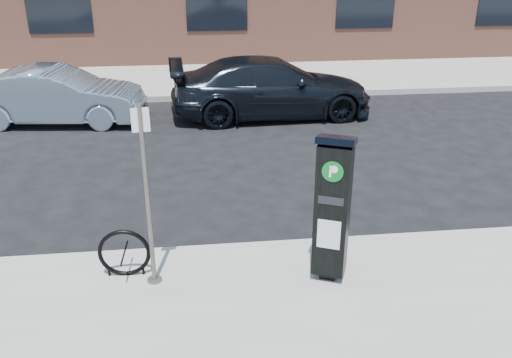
{
  "coord_description": "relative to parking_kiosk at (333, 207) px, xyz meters",
  "views": [
    {
      "loc": [
        -0.86,
        -6.45,
        3.99
      ],
      "look_at": [
        -0.05,
        0.5,
        0.91
      ],
      "focal_mm": 38.0,
      "sensor_mm": 36.0,
      "label": 1
    }
  ],
  "objects": [
    {
      "name": "sidewalk_far",
      "position": [
        -0.7,
        14.88,
        -1.04
      ],
      "size": [
        60.0,
        12.0,
        0.15
      ],
      "primitive_type": "cube",
      "color": "gray",
      "rests_on": "ground"
    },
    {
      "name": "curb_far",
      "position": [
        -0.7,
        8.9,
        -1.04
      ],
      "size": [
        60.0,
        0.12,
        0.16
      ],
      "primitive_type": "cube",
      "color": "#9E9B93",
      "rests_on": "ground"
    },
    {
      "name": "parking_kiosk",
      "position": [
        0.0,
        0.0,
        0.0
      ],
      "size": [
        0.55,
        0.52,
        1.88
      ],
      "rotation": [
        0.0,
        0.0,
        -0.41
      ],
      "color": "black",
      "rests_on": "sidewalk_near"
    },
    {
      "name": "car_dark",
      "position": [
        0.32,
        7.29,
        -0.4
      ],
      "size": [
        4.98,
        2.21,
        1.42
      ],
      "primitive_type": "imported",
      "rotation": [
        0.0,
        0.0,
        1.62
      ],
      "color": "black",
      "rests_on": "ground"
    },
    {
      "name": "curb_near",
      "position": [
        -0.7,
        0.86,
        -1.04
      ],
      "size": [
        60.0,
        0.12,
        0.16
      ],
      "primitive_type": "cube",
      "color": "#9E9B93",
      "rests_on": "ground"
    },
    {
      "name": "ground",
      "position": [
        -0.7,
        0.88,
        -1.11
      ],
      "size": [
        120.0,
        120.0,
        0.0
      ],
      "primitive_type": "plane",
      "color": "black",
      "rests_on": "ground"
    },
    {
      "name": "bike_rack",
      "position": [
        -2.51,
        0.31,
        -0.65
      ],
      "size": [
        0.65,
        0.08,
        0.65
      ],
      "rotation": [
        0.0,
        0.0,
        -0.04
      ],
      "color": "black",
      "rests_on": "sidewalk_near"
    },
    {
      "name": "car_silver",
      "position": [
        -4.76,
        7.28,
        -0.46
      ],
      "size": [
        4.11,
        1.79,
        1.31
      ],
      "primitive_type": "imported",
      "rotation": [
        0.0,
        0.0,
        1.47
      ],
      "color": "#8D9FB3",
      "rests_on": "ground"
    },
    {
      "name": "sign_pole",
      "position": [
        -2.15,
        0.14,
        0.15
      ],
      "size": [
        0.2,
        0.18,
        2.25
      ],
      "rotation": [
        0.0,
        0.0,
        0.11
      ],
      "color": "#5B5650",
      "rests_on": "sidewalk_near"
    }
  ]
}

